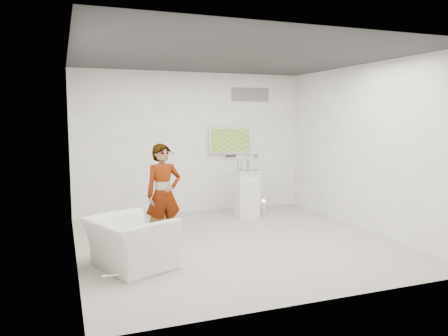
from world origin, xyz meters
The scene contains 10 objects.
room centered at (0.00, 0.00, 1.50)m, with size 5.01×5.01×3.00m.
tv centered at (0.85, 2.45, 1.55)m, with size 1.00×0.08×0.60m, color silver.
logo_decal centered at (1.35, 2.49, 2.55)m, with size 0.90×0.02×0.30m, color slate.
person centered at (-1.13, 0.32, 0.82)m, with size 0.60×0.39×1.63m, color white.
armchair centered at (-1.81, -0.65, 0.35)m, with size 1.08×0.94×0.70m, color white.
pedestal centered at (0.89, 1.58, 0.48)m, with size 0.47×0.47×0.97m, color silver.
floor_uplight centered at (1.31, 1.68, 0.16)m, with size 0.20×0.20×0.31m, color white.
vitrine centered at (0.89, 1.58, 1.13)m, with size 0.33×0.33×0.33m, color silver.
console centered at (0.89, 1.58, 1.08)m, with size 0.05×0.17×0.23m, color silver.
wii_remote centered at (-0.91, 0.51, 1.47)m, with size 0.04×0.15×0.04m, color silver.
Camera 1 is at (-2.64, -6.51, 2.05)m, focal length 35.00 mm.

